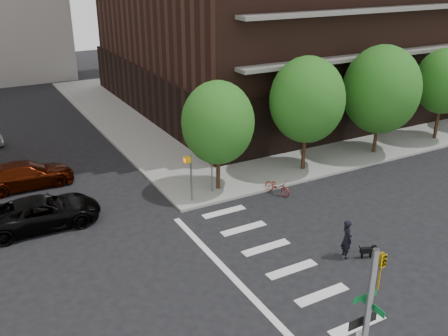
{
  "coord_description": "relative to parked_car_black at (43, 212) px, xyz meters",
  "views": [
    {
      "loc": [
        -8.2,
        -14.31,
        12.19
      ],
      "look_at": [
        3.0,
        6.0,
        2.5
      ],
      "focal_mm": 40.0,
      "sensor_mm": 36.0,
      "label": 1
    }
  ],
  "objects": [
    {
      "name": "ground",
      "position": [
        5.5,
        -9.0,
        -0.77
      ],
      "size": [
        120.0,
        120.0,
        0.0
      ],
      "primitive_type": "plane",
      "color": "black",
      "rests_on": "ground"
    },
    {
      "name": "sidewalk_ne",
      "position": [
        26.0,
        14.5,
        -0.69
      ],
      "size": [
        39.0,
        33.0,
        0.15
      ],
      "primitive_type": "cube",
      "color": "gray",
      "rests_on": "ground"
    },
    {
      "name": "crosswalk",
      "position": [
        7.71,
        -9.0,
        -0.76
      ],
      "size": [
        3.85,
        13.0,
        0.01
      ],
      "color": "silver",
      "rests_on": "ground"
    },
    {
      "name": "tree_a",
      "position": [
        9.5,
        -0.5,
        3.28
      ],
      "size": [
        4.0,
        4.0,
        5.9
      ],
      "color": "#301E11",
      "rests_on": "sidewalk_ne"
    },
    {
      "name": "tree_b",
      "position": [
        15.5,
        -0.5,
        3.78
      ],
      "size": [
        4.5,
        4.5,
        6.65
      ],
      "color": "#301E11",
      "rests_on": "sidewalk_ne"
    },
    {
      "name": "tree_c",
      "position": [
        21.5,
        -0.5,
        3.68
      ],
      "size": [
        5.0,
        5.0,
        6.8
      ],
      "color": "#301E11",
      "rests_on": "sidewalk_ne"
    },
    {
      "name": "tree_d",
      "position": [
        27.5,
        -0.5,
        3.58
      ],
      "size": [
        4.0,
        4.0,
        6.2
      ],
      "color": "#301E11",
      "rests_on": "sidewalk_ne"
    },
    {
      "name": "pedestrian_signal",
      "position": [
        7.82,
        -1.08,
        1.09
      ],
      "size": [
        2.18,
        0.67,
        2.6
      ],
      "color": "slate",
      "rests_on": "sidewalk_ne"
    },
    {
      "name": "parked_car_black",
      "position": [
        0.0,
        0.0,
        0.0
      ],
      "size": [
        2.69,
        5.58,
        1.53
      ],
      "primitive_type": "imported",
      "rotation": [
        0.0,
        0.0,
        1.54
      ],
      "color": "black",
      "rests_on": "ground"
    },
    {
      "name": "parked_car_maroon",
      "position": [
        0.0,
        5.25,
        0.0
      ],
      "size": [
        2.2,
        5.32,
        1.54
      ],
      "primitive_type": "imported",
      "rotation": [
        0.0,
        0.0,
        1.56
      ],
      "color": "#380D02",
      "rests_on": "ground"
    },
    {
      "name": "scooter",
      "position": [
        12.2,
        -2.5,
        -0.31
      ],
      "size": [
        1.07,
        1.82,
        0.9
      ],
      "primitive_type": "imported",
      "rotation": [
        0.0,
        0.0,
        0.29
      ],
      "color": "maroon",
      "rests_on": "ground"
    },
    {
      "name": "dog_walker",
      "position": [
        11.16,
        -9.33,
        0.15
      ],
      "size": [
        0.76,
        0.61,
        1.82
      ],
      "primitive_type": "imported",
      "rotation": [
        0.0,
        0.0,
        1.27
      ],
      "color": "black",
      "rests_on": "ground"
    },
    {
      "name": "dog",
      "position": [
        11.97,
        -9.85,
        -0.39
      ],
      "size": [
        0.71,
        0.43,
        0.6
      ],
      "rotation": [
        0.0,
        0.0,
        -0.41
      ],
      "color": "black",
      "rests_on": "ground"
    }
  ]
}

